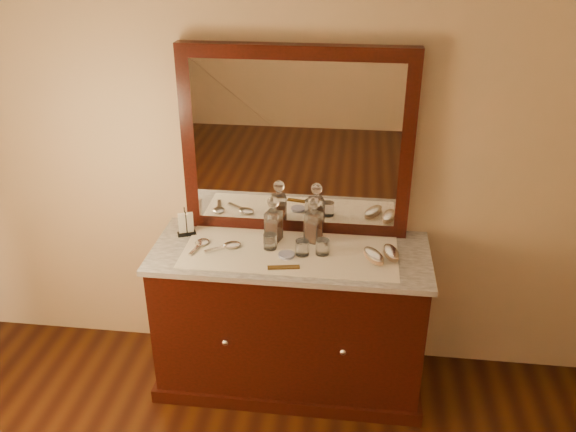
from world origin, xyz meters
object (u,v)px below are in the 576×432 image
at_px(mirror_frame, 296,143).
at_px(pin_dish, 287,255).
at_px(hand_mirror_outer, 201,244).
at_px(decanter_left, 274,223).
at_px(dresser_cabinet, 290,320).
at_px(napkin_rack, 186,224).
at_px(hand_mirror_inner, 229,246).
at_px(brush_far, 391,253).
at_px(comb, 284,267).
at_px(brush_near, 374,256).
at_px(decanter_right, 313,224).

bearing_deg(mirror_frame, pin_dish, -92.17).
bearing_deg(hand_mirror_outer, decanter_left, 15.78).
distance_m(dresser_cabinet, napkin_rack, 0.77).
height_order(mirror_frame, napkin_rack, mirror_frame).
distance_m(dresser_cabinet, hand_mirror_outer, 0.65).
relative_size(napkin_rack, hand_mirror_outer, 0.79).
bearing_deg(hand_mirror_inner, decanter_left, 26.55).
xyz_separation_m(brush_far, hand_mirror_inner, (-0.84, -0.01, -0.01)).
relative_size(pin_dish, comb, 0.53).
xyz_separation_m(mirror_frame, hand_mirror_outer, (-0.47, -0.25, -0.49)).
height_order(napkin_rack, brush_far, napkin_rack).
relative_size(decanter_left, hand_mirror_inner, 1.31).
relative_size(brush_far, hand_mirror_outer, 0.88).
bearing_deg(decanter_left, brush_near, -15.58).
relative_size(mirror_frame, comb, 7.59).
height_order(napkin_rack, brush_near, napkin_rack).
height_order(napkin_rack, hand_mirror_outer, napkin_rack).
distance_m(pin_dish, napkin_rack, 0.60).
bearing_deg(brush_near, decanter_left, 164.42).
bearing_deg(pin_dish, decanter_left, 118.56).
bearing_deg(decanter_right, brush_near, -26.82).
relative_size(pin_dish, decanter_left, 0.33).
xyz_separation_m(napkin_rack, brush_near, (1.01, -0.16, -0.03)).
height_order(comb, decanter_right, decanter_right).
height_order(pin_dish, hand_mirror_outer, hand_mirror_outer).
bearing_deg(pin_dish, brush_near, 2.30).
xyz_separation_m(pin_dish, decanter_right, (0.12, 0.18, 0.09)).
distance_m(napkin_rack, brush_near, 1.02).
bearing_deg(hand_mirror_outer, brush_near, -2.67).
xyz_separation_m(dresser_cabinet, napkin_rack, (-0.58, 0.11, 0.50)).
bearing_deg(decanter_left, mirror_frame, 55.04).
xyz_separation_m(pin_dish, napkin_rack, (-0.57, 0.17, 0.05)).
xyz_separation_m(napkin_rack, hand_mirror_outer, (0.11, -0.12, -0.05)).
bearing_deg(dresser_cabinet, hand_mirror_outer, -179.36).
height_order(napkin_rack, hand_mirror_inner, napkin_rack).
xyz_separation_m(comb, hand_mirror_outer, (-0.46, 0.18, 0.00)).
xyz_separation_m(comb, decanter_right, (0.12, 0.29, 0.09)).
bearing_deg(hand_mirror_outer, mirror_frame, 27.85).
distance_m(pin_dish, hand_mirror_inner, 0.32).
relative_size(pin_dish, napkin_rack, 0.56).
bearing_deg(brush_near, comb, -163.04).
bearing_deg(hand_mirror_inner, brush_far, 0.52).
bearing_deg(brush_far, decanter_right, 163.96).
xyz_separation_m(mirror_frame, hand_mirror_inner, (-0.32, -0.26, -0.49)).
relative_size(pin_dish, hand_mirror_outer, 0.45).
relative_size(comb, hand_mirror_inner, 0.82).
distance_m(brush_far, hand_mirror_outer, 0.99).
bearing_deg(decanter_right, pin_dish, -123.76).
bearing_deg(dresser_cabinet, decanter_left, 135.43).
distance_m(decanter_right, hand_mirror_inner, 0.46).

